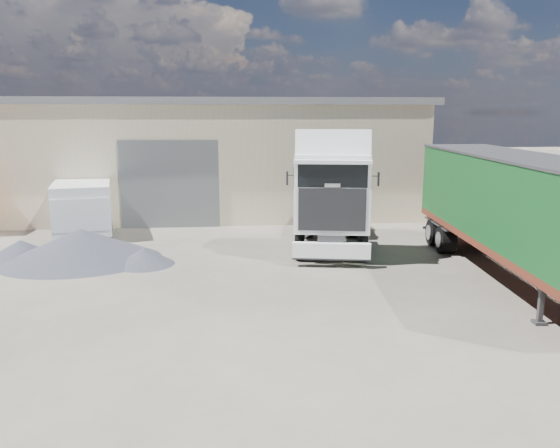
{
  "coord_description": "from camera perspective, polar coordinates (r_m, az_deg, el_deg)",
  "views": [
    {
      "loc": [
        0.44,
        -12.53,
        4.69
      ],
      "look_at": [
        1.88,
        3.0,
        1.49
      ],
      "focal_mm": 35.0,
      "sensor_mm": 36.0,
      "label": 1
    }
  ],
  "objects": [
    {
      "name": "panel_van",
      "position": [
        23.02,
        -19.82,
        1.83
      ],
      "size": [
        3.04,
        5.36,
        2.06
      ],
      "rotation": [
        0.0,
        0.0,
        0.2
      ],
      "color": "black",
      "rests_on": "ground"
    },
    {
      "name": "gravel_heap",
      "position": [
        18.66,
        -20.34,
        -2.17
      ],
      "size": [
        6.61,
        6.01,
        1.05
      ],
      "rotation": [
        0.0,
        0.0,
        0.21
      ],
      "color": "#20222A",
      "rests_on": "ground"
    },
    {
      "name": "ground",
      "position": [
        13.38,
        -6.93,
        -9.02
      ],
      "size": [
        120.0,
        120.0,
        0.0
      ],
      "primitive_type": "plane",
      "color": "black",
      "rests_on": "ground"
    },
    {
      "name": "brick_boundary_wall",
      "position": [
        21.85,
        25.21,
        1.41
      ],
      "size": [
        0.35,
        26.0,
        2.5
      ],
      "primitive_type": "cube",
      "color": "maroon",
      "rests_on": "ground"
    },
    {
      "name": "box_trailer",
      "position": [
        16.65,
        23.27,
        1.9
      ],
      "size": [
        3.0,
        10.79,
        3.54
      ],
      "rotation": [
        0.0,
        0.0,
        -0.07
      ],
      "color": "#2D2D30",
      "rests_on": "ground"
    },
    {
      "name": "warehouse",
      "position": [
        29.31,
        -18.11,
        7.04
      ],
      "size": [
        30.6,
        12.6,
        5.42
      ],
      "color": "beige",
      "rests_on": "ground"
    },
    {
      "name": "tractor_unit",
      "position": [
        18.55,
        5.4,
        2.44
      ],
      "size": [
        3.41,
        6.54,
        4.19
      ],
      "rotation": [
        0.0,
        0.0,
        -0.18
      ],
      "color": "black",
      "rests_on": "ground"
    }
  ]
}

